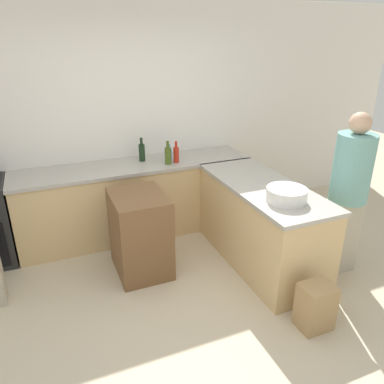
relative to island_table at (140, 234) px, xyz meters
The scene contains 12 objects.
ground_plane 1.00m from the island_table, 78.59° to the right, with size 14.00×14.00×0.00m, color beige.
wall_back 1.49m from the island_table, 81.13° to the left, with size 8.00×0.06×2.70m.
counter_back 0.83m from the island_table, 77.53° to the left, with size 2.77×0.65×0.89m.
counter_peninsula 1.26m from the island_table, 14.74° to the right, with size 0.69×1.68×0.89m.
island_table is the anchor object (origin of this frame).
mixing_bowl 1.50m from the island_table, 32.29° to the right, with size 0.37×0.37×0.13m.
wine_bottle_dark 1.11m from the island_table, 71.55° to the left, with size 0.07×0.07×0.28m.
dish_soap_bottle 1.17m from the island_table, 53.34° to the left, with size 0.06×0.06×0.18m.
hot_sauce_bottle 1.11m from the island_table, 46.20° to the left, with size 0.07×0.07×0.26m.
olive_oil_bottle 1.04m from the island_table, 50.60° to the left, with size 0.08×0.08×0.28m.
person_at_peninsula 2.10m from the island_table, 22.27° to the right, with size 0.36×0.36×1.66m.
paper_bag 1.79m from the island_table, 51.04° to the right, with size 0.27×0.23×0.41m.
Camera 1 is at (-0.98, -2.39, 2.30)m, focal length 35.00 mm.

